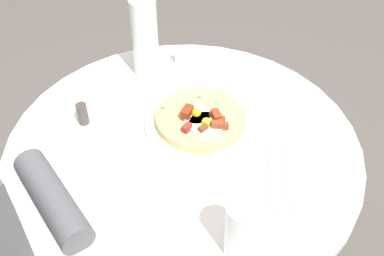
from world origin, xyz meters
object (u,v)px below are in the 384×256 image
salt_shaker (180,56)px  breakfast_pizza (201,118)px  dining_table (184,187)px  water_glass (242,229)px  bread_plate (87,183)px  pepper_shaker (83,114)px  pizza_plate (201,123)px  fork (272,179)px  water_bottle (145,38)px  knife (288,179)px

salt_shaker → breakfast_pizza: bearing=60.6°
dining_table → water_glass: water_glass is taller
dining_table → bread_plate: bread_plate is taller
bread_plate → pepper_shaker: size_ratio=2.70×
pizza_plate → salt_shaker: (-0.14, -0.24, 0.02)m
fork → salt_shaker: 0.50m
water_bottle → salt_shaker: 0.14m
knife → water_glass: (0.21, 0.05, 0.06)m
water_bottle → salt_shaker: size_ratio=4.98×
breakfast_pizza → salt_shaker: size_ratio=4.91×
breakfast_pizza → knife: bearing=95.2°
pizza_plate → pepper_shaker: 0.30m
pizza_plate → breakfast_pizza: size_ratio=1.25×
breakfast_pizza → knife: breakfast_pizza is taller
water_glass → pepper_shaker: (0.03, -0.52, -0.04)m
dining_table → pizza_plate: 0.19m
bread_plate → knife: 0.45m
breakfast_pizza → pepper_shaker: breakfast_pizza is taller
dining_table → fork: bearing=107.8°
dining_table → breakfast_pizza: (-0.07, -0.02, 0.19)m
breakfast_pizza → knife: 0.27m
pizza_plate → salt_shaker: salt_shaker is taller
water_bottle → salt_shaker: water_bottle is taller
dining_table → salt_shaker: bearing=-129.0°
pizza_plate → water_glass: water_glass is taller
dining_table → pepper_shaker: pepper_shaker is taller
fork → water_bottle: bearing=-140.6°
dining_table → water_bottle: 0.42m
dining_table → bread_plate: size_ratio=5.46×
pizza_plate → water_bottle: size_ratio=1.23×
dining_table → knife: knife is taller
dining_table → fork: fork is taller
fork → water_glass: bearing=-23.6°
salt_shaker → fork: bearing=73.9°
fork → pepper_shaker: size_ratio=3.08×
water_glass → pepper_shaker: water_glass is taller
dining_table → water_bottle: (-0.11, -0.29, 0.28)m
breakfast_pizza → fork: (0.00, 0.24, -0.02)m
bread_plate → fork: 0.41m
water_bottle → salt_shaker: bearing=166.0°
pizza_plate → water_glass: bearing=59.9°
pizza_plate → water_glass: 0.37m
breakfast_pizza → bread_plate: 0.32m
dining_table → water_glass: 0.39m
breakfast_pizza → knife: size_ratio=1.25×
knife → water_glass: water_glass is taller
breakfast_pizza → pepper_shaker: size_ratio=3.87×
fork → pepper_shaker: pepper_shaker is taller
dining_table → pizza_plate: (-0.08, -0.02, 0.17)m
bread_plate → knife: bread_plate is taller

